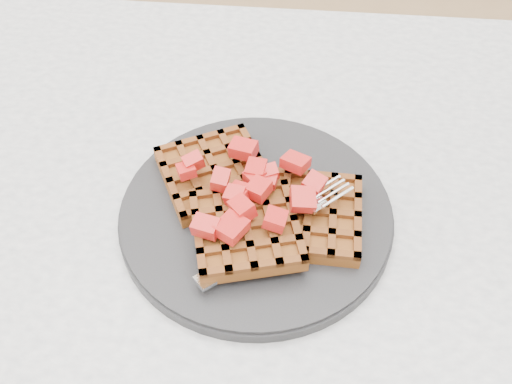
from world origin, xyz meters
TOP-DOWN VIEW (x-y plane):
  - table at (0.00, 0.00)m, footprint 1.20×0.80m
  - plate at (-0.06, 0.02)m, footprint 0.27×0.27m
  - waffles at (-0.06, 0.01)m, footprint 0.21×0.20m
  - strawberry_pile at (-0.06, 0.02)m, footprint 0.15×0.15m
  - fork at (-0.03, -0.02)m, footprint 0.15×0.14m

SIDE VIEW (x-z plane):
  - table at x=0.00m, z-range 0.26..1.01m
  - plate at x=-0.06m, z-range 0.75..0.77m
  - fork at x=-0.03m, z-range 0.77..0.78m
  - waffles at x=-0.06m, z-range 0.76..0.79m
  - strawberry_pile at x=-0.06m, z-range 0.79..0.82m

